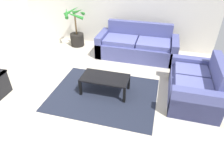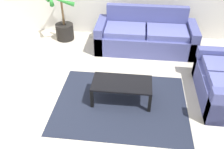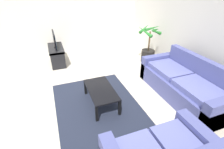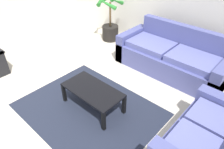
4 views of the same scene
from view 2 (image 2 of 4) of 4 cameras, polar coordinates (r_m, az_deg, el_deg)
ground_plane at (r=4.04m, az=-5.23°, el=-9.40°), size 6.60×6.60×0.00m
couch_main at (r=5.68m, az=7.71°, el=8.61°), size 2.18×0.90×0.90m
coffee_table at (r=4.11m, az=2.28°, el=-2.40°), size 0.99×0.51×0.37m
area_rug at (r=4.24m, az=2.07°, el=-6.63°), size 2.20×1.70×0.01m
potted_palm at (r=6.13m, az=-11.03°, el=11.47°), size 0.75×0.78×1.18m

